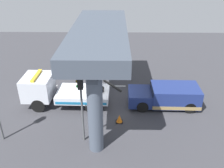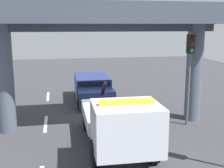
{
  "view_description": "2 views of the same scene",
  "coord_description": "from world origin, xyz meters",
  "px_view_note": "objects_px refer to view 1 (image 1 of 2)",
  "views": [
    {
      "loc": [
        -0.39,
        15.36,
        9.91
      ],
      "look_at": [
        -0.15,
        0.14,
        1.84
      ],
      "focal_mm": 38.2,
      "sensor_mm": 36.0,
      "label": 1
    },
    {
      "loc": [
        14.71,
        -2.37,
        4.93
      ],
      "look_at": [
        0.33,
        0.42,
        2.0
      ],
      "focal_mm": 47.24,
      "sensor_mm": 36.0,
      "label": 2
    }
  ],
  "objects_px": {
    "tow_truck_white": "(57,90)",
    "traffic_light_near": "(81,94)",
    "traffic_cone_orange": "(119,119)",
    "towed_van_green": "(167,96)"
  },
  "relations": [
    {
      "from": "tow_truck_white",
      "to": "traffic_cone_orange",
      "type": "distance_m",
      "value": 5.21
    },
    {
      "from": "traffic_light_near",
      "to": "traffic_cone_orange",
      "type": "xyz_separation_m",
      "value": [
        -2.2,
        -1.83,
        -3.01
      ]
    },
    {
      "from": "traffic_cone_orange",
      "to": "towed_van_green",
      "type": "bearing_deg",
      "value": -148.36
    },
    {
      "from": "tow_truck_white",
      "to": "traffic_light_near",
      "type": "xyz_separation_m",
      "value": [
        -2.41,
        4.04,
        2.07
      ]
    },
    {
      "from": "tow_truck_white",
      "to": "traffic_light_near",
      "type": "relative_size",
      "value": 1.62
    },
    {
      "from": "tow_truck_white",
      "to": "traffic_light_near",
      "type": "height_order",
      "value": "traffic_light_near"
    },
    {
      "from": "towed_van_green",
      "to": "traffic_cone_orange",
      "type": "height_order",
      "value": "towed_van_green"
    },
    {
      "from": "traffic_cone_orange",
      "to": "tow_truck_white",
      "type": "bearing_deg",
      "value": -25.65
    },
    {
      "from": "traffic_light_near",
      "to": "traffic_cone_orange",
      "type": "relative_size",
      "value": 8.01
    },
    {
      "from": "tow_truck_white",
      "to": "traffic_light_near",
      "type": "distance_m",
      "value": 5.15
    }
  ]
}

